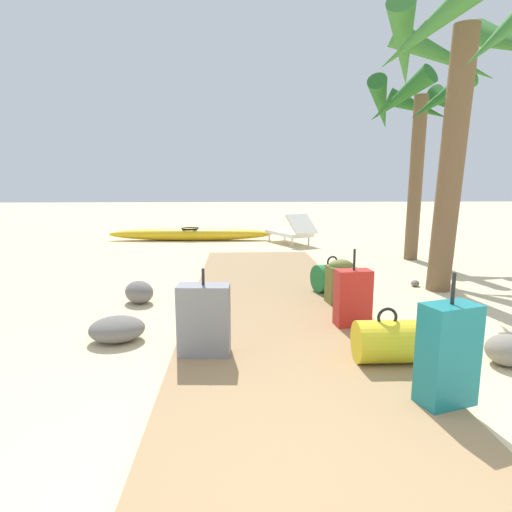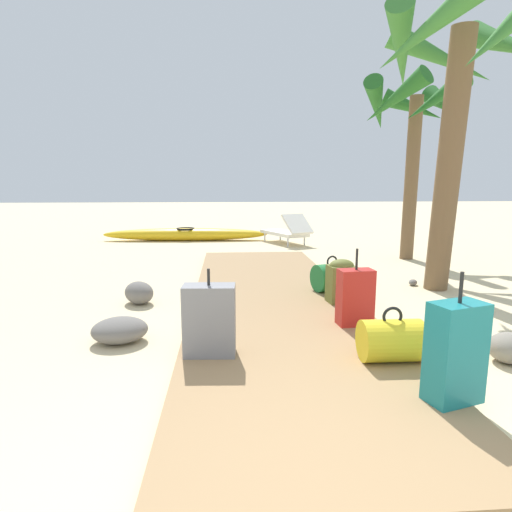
{
  "view_description": "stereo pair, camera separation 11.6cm",
  "coord_description": "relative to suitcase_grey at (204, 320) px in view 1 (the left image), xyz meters",
  "views": [
    {
      "loc": [
        -0.46,
        -1.54,
        1.49
      ],
      "look_at": [
        -0.19,
        3.88,
        0.55
      ],
      "focal_mm": 29.29,
      "sensor_mm": 36.0,
      "label": 1
    },
    {
      "loc": [
        -0.58,
        -1.54,
        1.49
      ],
      "look_at": [
        -0.19,
        3.88,
        0.55
      ],
      "focal_mm": 29.29,
      "sensor_mm": 36.0,
      "label": 2
    }
  ],
  "objects": [
    {
      "name": "boardwalk",
      "position": [
        0.73,
        1.73,
        -0.34
      ],
      "size": [
        2.0,
        7.05,
        0.08
      ],
      "primitive_type": "cube",
      "color": "#9E7A51",
      "rests_on": "ground"
    },
    {
      "name": "rock_left_mid",
      "position": [
        -0.96,
        1.85,
        -0.24
      ],
      "size": [
        0.52,
        0.55,
        0.28
      ],
      "primitive_type": "ellipsoid",
      "rotation": [
        0.0,
        0.0,
        2.2
      ],
      "color": "slate",
      "rests_on": "ground"
    },
    {
      "name": "backpack_olive",
      "position": [
        1.52,
        1.46,
        -0.02
      ],
      "size": [
        0.34,
        0.29,
        0.53
      ],
      "color": "olive",
      "rests_on": "boardwalk"
    },
    {
      "name": "rock_left_near",
      "position": [
        -0.88,
        0.54,
        -0.26
      ],
      "size": [
        0.58,
        0.51,
        0.24
      ],
      "primitive_type": "ellipsoid",
      "rotation": [
        0.0,
        0.0,
        1.71
      ],
      "color": "slate",
      "rests_on": "ground"
    },
    {
      "name": "suitcase_teal",
      "position": [
        1.62,
        -0.87,
        0.04
      ],
      "size": [
        0.4,
        0.3,
        0.87
      ],
      "color": "#197A7F",
      "rests_on": "boardwalk"
    },
    {
      "name": "suitcase_red",
      "position": [
        1.44,
        0.66,
        -0.01
      ],
      "size": [
        0.36,
        0.23,
        0.78
      ],
      "color": "red",
      "rests_on": "boardwalk"
    },
    {
      "name": "ground_plane",
      "position": [
        0.73,
        1.03,
        -0.38
      ],
      "size": [
        60.0,
        60.0,
        0.0
      ],
      "primitive_type": "plane",
      "color": "beige"
    },
    {
      "name": "rock_right_mid",
      "position": [
        2.91,
        2.54,
        -0.33
      ],
      "size": [
        0.19,
        0.2,
        0.09
      ],
      "primitive_type": "ellipsoid",
      "rotation": [
        0.0,
        0.0,
        0.99
      ],
      "color": "slate",
      "rests_on": "ground"
    },
    {
      "name": "rock_right_far",
      "position": [
        2.52,
        -0.16,
        -0.25
      ],
      "size": [
        0.45,
        0.43,
        0.26
      ],
      "primitive_type": "ellipsoid",
      "rotation": [
        0.0,
        0.0,
        0.28
      ],
      "color": "gray",
      "rests_on": "ground"
    },
    {
      "name": "suitcase_grey",
      "position": [
        0.0,
        0.0,
        0.0
      ],
      "size": [
        0.44,
        0.24,
        0.73
      ],
      "color": "slate",
      "rests_on": "boardwalk"
    },
    {
      "name": "lounge_chair",
      "position": [
        1.66,
        6.94,
        -0.05
      ],
      "size": [
        1.19,
        1.67,
        0.77
      ],
      "color": "white",
      "rests_on": "ground"
    },
    {
      "name": "duffel_bag_green",
      "position": [
        1.54,
        2.01,
        -0.11
      ],
      "size": [
        0.55,
        0.49,
        0.48
      ],
      "color": "#237538",
      "rests_on": "boardwalk"
    },
    {
      "name": "duffel_bag_yellow",
      "position": [
        1.46,
        -0.23,
        -0.13
      ],
      "size": [
        0.49,
        0.34,
        0.45
      ],
      "color": "gold",
      "rests_on": "boardwalk"
    },
    {
      "name": "palm_tree_near_right",
      "position": [
        3.14,
        2.2,
        2.49
      ],
      "size": [
        2.29,
        2.29,
        3.87
      ],
      "color": "brown",
      "rests_on": "ground"
    },
    {
      "name": "kayak",
      "position": [
        -0.93,
        7.77,
        -0.21
      ],
      "size": [
        4.35,
        0.65,
        0.34
      ],
      "color": "gold",
      "rests_on": "ground"
    },
    {
      "name": "palm_tree_far_right",
      "position": [
        3.7,
        4.7,
        2.33
      ],
      "size": [
        2.02,
        2.09,
        3.48
      ],
      "color": "brown",
      "rests_on": "ground"
    }
  ]
}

